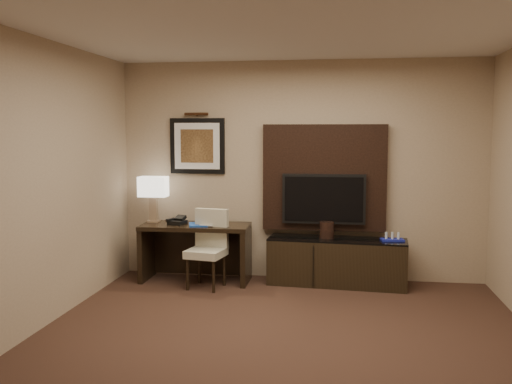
% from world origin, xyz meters
% --- Properties ---
extents(floor, '(4.50, 5.00, 0.01)m').
position_xyz_m(floor, '(0.00, 0.00, -0.01)').
color(floor, '#341F17').
rests_on(floor, ground).
extents(ceiling, '(4.50, 5.00, 0.01)m').
position_xyz_m(ceiling, '(0.00, 0.00, 2.70)').
color(ceiling, silver).
rests_on(ceiling, wall_back).
extents(wall_back, '(4.50, 0.01, 2.70)m').
position_xyz_m(wall_back, '(0.00, 2.50, 1.35)').
color(wall_back, tan).
rests_on(wall_back, floor).
extents(wall_front, '(4.50, 0.01, 2.70)m').
position_xyz_m(wall_front, '(0.00, -2.50, 1.35)').
color(wall_front, tan).
rests_on(wall_front, floor).
extents(wall_left, '(0.01, 5.00, 2.70)m').
position_xyz_m(wall_left, '(-2.25, 0.00, 1.35)').
color(wall_left, tan).
rests_on(wall_left, floor).
extents(desk, '(1.33, 0.60, 0.70)m').
position_xyz_m(desk, '(-1.25, 2.13, 0.35)').
color(desk, black).
rests_on(desk, floor).
extents(credenza, '(1.66, 0.58, 0.56)m').
position_xyz_m(credenza, '(0.47, 2.20, 0.28)').
color(credenza, black).
rests_on(credenza, floor).
extents(tv_wall_panel, '(1.50, 0.12, 1.30)m').
position_xyz_m(tv_wall_panel, '(0.30, 2.44, 1.27)').
color(tv_wall_panel, black).
rests_on(tv_wall_panel, wall_back).
extents(tv, '(1.00, 0.08, 0.60)m').
position_xyz_m(tv, '(0.30, 2.34, 1.02)').
color(tv, black).
rests_on(tv, tv_wall_panel).
extents(artwork, '(0.70, 0.04, 0.70)m').
position_xyz_m(artwork, '(-1.30, 2.48, 1.65)').
color(artwork, black).
rests_on(artwork, wall_back).
extents(picture_light, '(0.04, 0.04, 0.30)m').
position_xyz_m(picture_light, '(-1.30, 2.44, 2.05)').
color(picture_light, '#432715').
rests_on(picture_light, wall_back).
extents(desk_chair, '(0.49, 0.54, 0.85)m').
position_xyz_m(desk_chair, '(-1.05, 1.84, 0.43)').
color(desk_chair, beige).
rests_on(desk_chair, floor).
extents(table_lamp, '(0.40, 0.28, 0.60)m').
position_xyz_m(table_lamp, '(-1.81, 2.24, 1.00)').
color(table_lamp, '#91765A').
rests_on(table_lamp, desk).
extents(desk_phone, '(0.23, 0.22, 0.09)m').
position_xyz_m(desk_phone, '(-1.46, 2.09, 0.75)').
color(desk_phone, black).
rests_on(desk_phone, desk).
extents(blue_folder, '(0.29, 0.34, 0.02)m').
position_xyz_m(blue_folder, '(-1.20, 2.07, 0.71)').
color(blue_folder, '#1944A2').
rests_on(blue_folder, desk).
extents(book, '(0.17, 0.03, 0.22)m').
position_xyz_m(book, '(-1.16, 2.07, 0.82)').
color(book, '#ACA787').
rests_on(book, desk).
extents(ice_bucket, '(0.22, 0.22, 0.20)m').
position_xyz_m(ice_bucket, '(0.34, 2.23, 0.66)').
color(ice_bucket, black).
rests_on(ice_bucket, credenza).
extents(minibar_tray, '(0.28, 0.20, 0.09)m').
position_xyz_m(minibar_tray, '(1.11, 2.17, 0.61)').
color(minibar_tray, '#171F99').
rests_on(minibar_tray, credenza).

